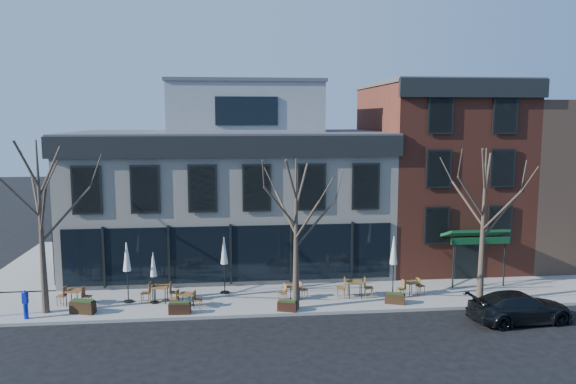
{
  "coord_description": "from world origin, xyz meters",
  "views": [
    {
      "loc": [
        -0.06,
        -29.07,
        9.06
      ],
      "look_at": [
        3.26,
        2.0,
        4.88
      ],
      "focal_mm": 35.0,
      "sensor_mm": 36.0,
      "label": 1
    }
  ],
  "objects": [
    {
      "name": "corner_building",
      "position": [
        0.07,
        5.07,
        4.72
      ],
      "size": [
        18.39,
        10.39,
        11.1
      ],
      "color": "silver",
      "rests_on": "ground"
    },
    {
      "name": "planter_3",
      "position": [
        7.83,
        -3.72,
        0.41
      ],
      "size": [
        1.01,
        0.68,
        0.53
      ],
      "color": "#301F10",
      "rests_on": "sidewalk_front"
    },
    {
      "name": "tree_right",
      "position": [
        12.01,
        -3.9,
        4.02
      ],
      "size": [
        3.72,
        3.77,
        7.48
      ],
      "color": "#382B21",
      "rests_on": "sidewalk_front"
    },
    {
      "name": "planter_0",
      "position": [
        -6.78,
        -3.5,
        0.46
      ],
      "size": [
        1.2,
        0.76,
        0.63
      ],
      "color": "black",
      "rests_on": "sidewalk_front"
    },
    {
      "name": "planter_1",
      "position": [
        -2.36,
        -4.04,
        0.42
      ],
      "size": [
        1.01,
        0.45,
        0.55
      ],
      "color": "black",
      "rests_on": "sidewalk_front"
    },
    {
      "name": "cafe_set_4",
      "position": [
        6.12,
        -2.54,
        0.65
      ],
      "size": [
        1.89,
        0.82,
        0.98
      ],
      "color": "brown",
      "rests_on": "sidewalk_front"
    },
    {
      "name": "sidewalk_front",
      "position": [
        3.25,
        -2.15,
        0.07
      ],
      "size": [
        33.5,
        4.7,
        0.15
      ],
      "primitive_type": "cube",
      "color": "gray",
      "rests_on": "ground"
    },
    {
      "name": "cafe_set_3",
      "position": [
        3.02,
        -2.55,
        0.57
      ],
      "size": [
        1.6,
        0.92,
        0.82
      ],
      "color": "brown",
      "rests_on": "sidewalk_front"
    },
    {
      "name": "tree_mid",
      "position": [
        3.01,
        -3.9,
        3.79
      ],
      "size": [
        3.5,
        3.55,
        7.04
      ],
      "color": "#382B21",
      "rests_on": "sidewalk_front"
    },
    {
      "name": "tree_corner",
      "position": [
        -8.49,
        -3.2,
        4.25
      ],
      "size": [
        3.93,
        3.98,
        7.92
      ],
      "color": "#382B21",
      "rests_on": "sidewalk_front"
    },
    {
      "name": "umbrella_4",
      "position": [
        8.11,
        -2.4,
        2.29
      ],
      "size": [
        0.49,
        0.49,
        3.03
      ],
      "color": "black",
      "rests_on": "sidewalk_front"
    },
    {
      "name": "red_brick_building",
      "position": [
        13.0,
        4.98,
        5.64
      ],
      "size": [
        8.2,
        11.78,
        11.18
      ],
      "color": "brown",
      "rests_on": "ground"
    },
    {
      "name": "parked_sedan",
      "position": [
        12.73,
        -6.31,
        0.68
      ],
      "size": [
        4.84,
        2.34,
        1.36
      ],
      "primitive_type": "imported",
      "rotation": [
        0.0,
        0.0,
        1.67
      ],
      "color": "black",
      "rests_on": "ground"
    },
    {
      "name": "cafe_set_5",
      "position": [
        9.0,
        -2.54,
        0.58
      ],
      "size": [
        1.63,
        0.88,
        0.84
      ],
      "color": "brown",
      "rests_on": "sidewalk_front"
    },
    {
      "name": "planter_2",
      "position": [
        2.56,
        -4.2,
        0.4
      ],
      "size": [
        0.95,
        0.6,
        0.5
      ],
      "color": "black",
      "rests_on": "sidewalk_front"
    },
    {
      "name": "ground",
      "position": [
        0.0,
        0.0,
        0.0
      ],
      "size": [
        120.0,
        120.0,
        0.0
      ],
      "primitive_type": "plane",
      "color": "black",
      "rests_on": "ground"
    },
    {
      "name": "umbrella_2",
      "position": [
        -0.33,
        -1.21,
        2.2
      ],
      "size": [
        0.47,
        0.47,
        2.91
      ],
      "color": "black",
      "rests_on": "sidewalk_front"
    },
    {
      "name": "cafe_set_0",
      "position": [
        -7.46,
        -2.29,
        0.61
      ],
      "size": [
        1.72,
        0.78,
        0.89
      ],
      "color": "brown",
      "rests_on": "sidewalk_front"
    },
    {
      "name": "umbrella_1",
      "position": [
        -3.71,
        -2.39,
        1.93
      ],
      "size": [
        0.4,
        0.4,
        2.52
      ],
      "color": "black",
      "rests_on": "sidewalk_front"
    },
    {
      "name": "cafe_set_2",
      "position": [
        -2.13,
        -3.21,
        0.57
      ],
      "size": [
        1.6,
        0.82,
        0.82
      ],
      "color": "brown",
      "rests_on": "sidewalk_front"
    },
    {
      "name": "umbrella_0",
      "position": [
        -4.98,
        -2.13,
        2.24
      ],
      "size": [
        0.47,
        0.47,
        2.96
      ],
      "color": "black",
      "rests_on": "sidewalk_front"
    },
    {
      "name": "bg_building",
      "position": [
        23.0,
        6.0,
        5.0
      ],
      "size": [
        12.0,
        12.0,
        10.0
      ],
      "primitive_type": "cube",
      "color": "#8C664C",
      "rests_on": "ground"
    },
    {
      "name": "cafe_set_1",
      "position": [
        -3.43,
        -2.31,
        0.65
      ],
      "size": [
        1.88,
        0.8,
        0.98
      ],
      "color": "brown",
      "rests_on": "sidewalk_front"
    },
    {
      "name": "sidewalk_side",
      "position": [
        -11.25,
        6.0,
        0.07
      ],
      "size": [
        4.5,
        12.0,
        0.15
      ],
      "primitive_type": "cube",
      "color": "gray",
      "rests_on": "ground"
    },
    {
      "name": "call_box",
      "position": [
        -9.11,
        -3.97,
        0.85
      ],
      "size": [
        0.26,
        0.26,
        1.32
      ],
      "color": "#0D1FB0",
      "rests_on": "sidewalk_front"
    }
  ]
}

